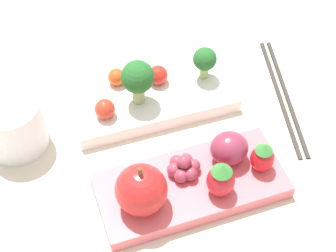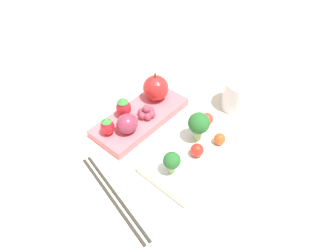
# 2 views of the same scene
# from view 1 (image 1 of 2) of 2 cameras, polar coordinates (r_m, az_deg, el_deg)

# --- Properties ---
(ground_plane) EXTENTS (4.00, 4.00, 0.00)m
(ground_plane) POSITION_cam_1_polar(r_m,az_deg,el_deg) (0.70, 0.74, -1.80)
(ground_plane) COLOR beige
(bento_box_savoury) EXTENTS (0.22, 0.13, 0.02)m
(bento_box_savoury) POSITION_cam_1_polar(r_m,az_deg,el_deg) (0.74, -1.82, 3.33)
(bento_box_savoury) COLOR white
(bento_box_savoury) RESTS_ON ground_plane
(bento_box_fruit) EXTENTS (0.22, 0.11, 0.02)m
(bento_box_fruit) POSITION_cam_1_polar(r_m,az_deg,el_deg) (0.65, 2.08, -6.16)
(bento_box_fruit) COLOR #DB6670
(bento_box_fruit) RESTS_ON ground_plane
(broccoli_floret_0) EXTENTS (0.04, 0.04, 0.06)m
(broccoli_floret_0) POSITION_cam_1_polar(r_m,az_deg,el_deg) (0.69, -3.10, 4.87)
(broccoli_floret_0) COLOR #93B770
(broccoli_floret_0) RESTS_ON bento_box_savoury
(broccoli_floret_1) EXTENTS (0.03, 0.03, 0.05)m
(broccoli_floret_1) POSITION_cam_1_polar(r_m,az_deg,el_deg) (0.73, 3.75, 6.70)
(broccoli_floret_1) COLOR #93B770
(broccoli_floret_1) RESTS_ON bento_box_savoury
(cherry_tomato_0) EXTENTS (0.03, 0.03, 0.03)m
(cherry_tomato_0) POSITION_cam_1_polar(r_m,az_deg,el_deg) (0.73, -0.67, 5.27)
(cherry_tomato_0) COLOR red
(cherry_tomato_0) RESTS_ON bento_box_savoury
(cherry_tomato_1) EXTENTS (0.02, 0.02, 0.02)m
(cherry_tomato_1) POSITION_cam_1_polar(r_m,az_deg,el_deg) (0.73, -5.25, 4.98)
(cherry_tomato_1) COLOR #DB4C1E
(cherry_tomato_1) RESTS_ON bento_box_savoury
(cherry_tomato_2) EXTENTS (0.03, 0.03, 0.03)m
(cherry_tomato_2) POSITION_cam_1_polar(r_m,az_deg,el_deg) (0.69, -6.44, 1.74)
(cherry_tomato_2) COLOR red
(cherry_tomato_2) RESTS_ON bento_box_savoury
(apple) EXTENTS (0.06, 0.06, 0.07)m
(apple) POSITION_cam_1_polar(r_m,az_deg,el_deg) (0.60, -2.73, -6.48)
(apple) COLOR red
(apple) RESTS_ON bento_box_fruit
(strawberry_0) EXTENTS (0.03, 0.03, 0.04)m
(strawberry_0) POSITION_cam_1_polar(r_m,az_deg,el_deg) (0.65, 9.58, -3.13)
(strawberry_0) COLOR red
(strawberry_0) RESTS_ON bento_box_fruit
(strawberry_1) EXTENTS (0.03, 0.03, 0.05)m
(strawberry_1) POSITION_cam_1_polar(r_m,az_deg,el_deg) (0.62, 5.39, -5.41)
(strawberry_1) COLOR red
(strawberry_1) RESTS_ON bento_box_fruit
(plum) EXTENTS (0.04, 0.04, 0.04)m
(plum) POSITION_cam_1_polar(r_m,az_deg,el_deg) (0.65, 6.24, -2.26)
(plum) COLOR #892D47
(plum) RESTS_ON bento_box_fruit
(grape_cluster) EXTENTS (0.04, 0.04, 0.03)m
(grape_cluster) POSITION_cam_1_polar(r_m,az_deg,el_deg) (0.64, 1.61, -4.20)
(grape_cluster) COLOR #93384C
(grape_cluster) RESTS_ON bento_box_fruit
(drinking_cup) EXTENTS (0.08, 0.08, 0.07)m
(drinking_cup) POSITION_cam_1_polar(r_m,az_deg,el_deg) (0.70, -15.50, 0.16)
(drinking_cup) COLOR silver
(drinking_cup) RESTS_ON ground_plane
(chopsticks_pair) EXTENTS (0.04, 0.21, 0.01)m
(chopsticks_pair) POSITION_cam_1_polar(r_m,az_deg,el_deg) (0.76, 11.65, 3.10)
(chopsticks_pair) COLOR #332D28
(chopsticks_pair) RESTS_ON ground_plane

